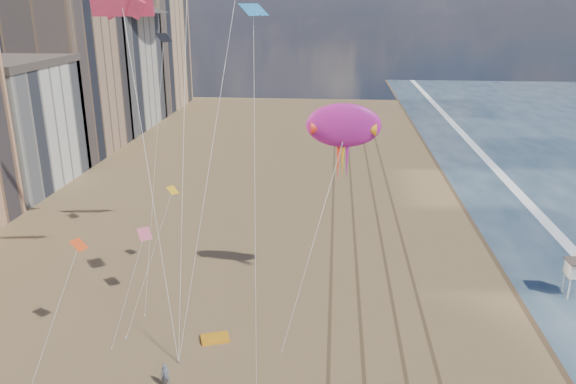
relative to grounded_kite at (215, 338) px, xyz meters
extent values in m
plane|color=#42301E|center=(28.69, 20.78, -0.11)|extent=(260.00, 260.00, 0.00)
plane|color=white|center=(32.89, 20.78, -0.11)|extent=(260.00, 260.00, 0.00)
cube|color=brown|center=(8.49, 10.78, -0.11)|extent=(0.28, 120.00, 0.01)
cube|color=brown|center=(10.89, 10.78, -0.11)|extent=(0.28, 120.00, 0.01)
cube|color=brown|center=(13.69, 10.78, -0.11)|extent=(0.28, 120.00, 0.01)
cube|color=brown|center=(15.89, 10.78, -0.11)|extent=(0.28, 120.00, 0.01)
cube|color=silver|center=(-35.31, 34.78, 7.88)|extent=(14.00, 18.00, 16.00)
cube|color=tan|center=(-36.31, 52.78, 13.88)|extent=(16.00, 20.00, 28.00)
cube|color=#BCB2A3|center=(-35.81, 72.78, 10.88)|extent=(15.00, 22.00, 22.00)
cone|color=#473D38|center=(-35.81, 72.78, 24.08)|extent=(34.22, 34.22, 4.40)
cube|color=tan|center=(-36.31, 94.78, 12.88)|extent=(16.00, 24.00, 26.00)
cylinder|color=silver|center=(28.55, 8.54, 0.80)|extent=(0.12, 0.12, 1.82)
cylinder|color=silver|center=(28.55, 9.75, 0.80)|extent=(0.12, 0.12, 1.82)
cube|color=silver|center=(29.16, 9.15, 1.86)|extent=(1.62, 1.62, 0.12)
cube|color=orange|center=(0.00, 0.00, 0.00)|extent=(2.36, 1.89, 0.23)
ellipsoid|color=#AA1A84|center=(9.14, 7.06, 14.81)|extent=(5.09, 0.95, 3.02)
cone|color=red|center=(7.33, 7.06, 14.58)|extent=(1.36, 1.14, 1.14)
cone|color=orange|center=(10.96, 7.06, 14.58)|extent=(1.36, 1.14, 1.14)
cylinder|color=silver|center=(7.12, 2.94, 6.78)|extent=(0.03, 0.03, 16.57)
imported|color=slate|center=(-2.09, -5.52, 0.71)|extent=(0.64, 0.45, 1.66)
cube|color=#E4325A|center=(-6.76, 5.18, 23.55)|extent=(4.41, 1.49, 1.51)
plane|color=#2275BA|center=(3.37, -0.08, 23.34)|extent=(2.33, 2.29, 0.69)
plane|color=gold|center=(-5.69, 10.49, 8.01)|extent=(1.31, 1.34, 0.57)
plane|color=black|center=(-6.33, 13.11, 20.89)|extent=(1.74, 1.74, 0.70)
plane|color=#D2516C|center=(-6.62, 5.18, 6.02)|extent=(1.67, 1.62, 0.72)
plane|color=#E84615|center=(-8.88, -1.44, 7.92)|extent=(1.36, 1.43, 0.58)
camera|label=1|loc=(8.50, -35.48, 23.75)|focal=35.00mm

